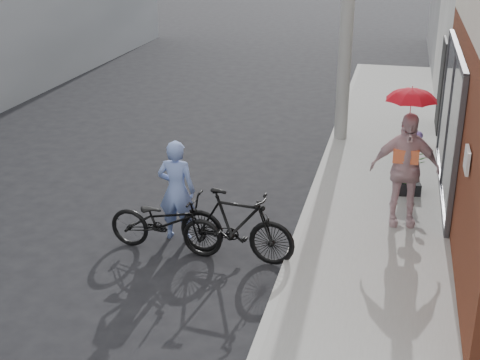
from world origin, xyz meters
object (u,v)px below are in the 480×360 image
at_px(bike_left, 165,222).
at_px(kimono_woman, 405,169).
at_px(planter, 408,187).
at_px(bike_right, 236,225).
at_px(officer, 177,190).

height_order(bike_left, kimono_woman, kimono_woman).
height_order(bike_left, planter, bike_left).
bearing_deg(bike_right, officer, 74.21).
xyz_separation_m(officer, bike_right, (1.04, -0.43, -0.27)).
distance_m(kimono_woman, planter, 1.53).
height_order(bike_right, kimono_woman, kimono_woman).
xyz_separation_m(officer, kimono_woman, (3.33, 1.11, 0.23)).
distance_m(bike_right, planter, 3.74).
bearing_deg(bike_right, planter, -33.20).
height_order(kimono_woman, planter, kimono_woman).
bearing_deg(kimono_woman, bike_right, -153.81).
bearing_deg(planter, bike_left, -140.62).
relative_size(bike_left, planter, 4.49).
bearing_deg(officer, bike_right, 156.36).
height_order(bike_right, planter, bike_right).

